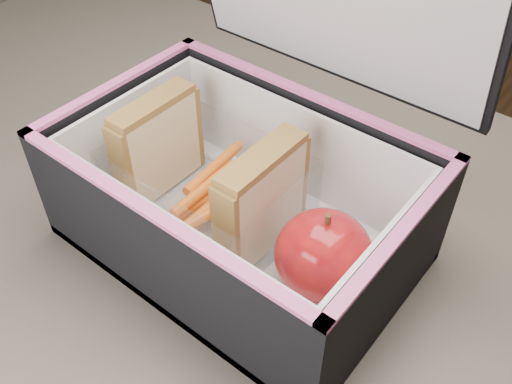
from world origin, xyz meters
TOP-DOWN VIEW (x-y plane):
  - kitchen_table at (0.00, 0.00)m, footprint 1.20×0.80m
  - lunch_bag at (0.02, 0.05)m, footprint 0.30×0.25m
  - plastic_tub at (-0.02, 0.05)m, footprint 0.17×0.12m
  - sandwich_left at (-0.08, 0.05)m, footprint 0.02×0.09m
  - sandwich_right at (0.04, 0.05)m, footprint 0.03×0.09m
  - carrot_sticks at (-0.03, 0.05)m, footprint 0.05×0.14m
  - paper_napkin at (0.11, 0.05)m, footprint 0.09×0.10m
  - red_apple at (0.11, 0.04)m, footprint 0.10×0.10m

SIDE VIEW (x-z plane):
  - kitchen_table at x=0.00m, z-range 0.28..1.03m
  - paper_napkin at x=0.11m, z-range 0.76..0.77m
  - carrot_sticks at x=-0.03m, z-range 0.77..0.80m
  - plastic_tub at x=-0.02m, z-range 0.76..0.83m
  - red_apple at x=0.11m, z-range 0.77..0.85m
  - sandwich_left at x=-0.08m, z-range 0.77..0.86m
  - lunch_bag at x=0.02m, z-range 0.67..0.97m
  - sandwich_right at x=0.04m, z-range 0.77..0.87m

